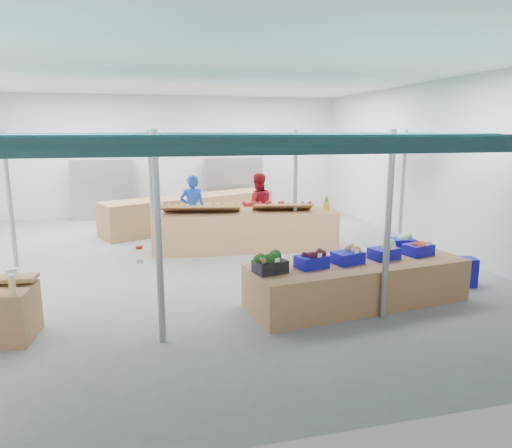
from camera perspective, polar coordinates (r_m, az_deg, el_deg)
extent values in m
plane|color=slate|center=(10.73, -7.14, -4.61)|extent=(13.00, 13.00, 0.00)
plane|color=silver|center=(10.38, -7.75, 18.26)|extent=(13.00, 13.00, 0.00)
plane|color=silver|center=(16.81, -9.99, 8.42)|extent=(12.00, 0.00, 12.00)
plane|color=silver|center=(12.52, 21.20, 6.80)|extent=(0.00, 13.00, 13.00)
cylinder|color=gray|center=(11.21, -28.43, 2.63)|extent=(0.10, 0.10, 3.00)
cylinder|color=gray|center=(6.42, -12.10, -1.94)|extent=(0.10, 0.10, 3.00)
cylinder|color=gray|center=(10.85, -12.92, 3.48)|extent=(0.10, 0.10, 3.00)
cylinder|color=gray|center=(7.38, 16.16, -0.39)|extent=(0.10, 0.10, 3.00)
cylinder|color=gray|center=(11.44, 4.92, 4.13)|extent=(0.10, 0.10, 3.00)
cylinder|color=gray|center=(12.72, 17.87, 4.37)|extent=(0.10, 0.10, 3.00)
cylinder|color=gray|center=(6.53, 3.17, 10.49)|extent=(10.00, 0.06, 0.06)
cylinder|color=gray|center=(10.91, -3.85, 10.90)|extent=(10.00, 0.06, 0.06)
cube|color=#0A2A28|center=(5.91, 5.03, 9.68)|extent=(9.50, 1.28, 0.30)
cube|color=#0A2A28|center=(7.15, 1.63, 10.04)|extent=(9.50, 1.28, 0.30)
cube|color=#0A2A28|center=(10.27, -3.21, 10.48)|extent=(9.50, 1.28, 0.30)
cube|color=#0A2A28|center=(11.55, -4.42, 10.58)|extent=(9.50, 1.28, 0.30)
cube|color=#B23F33|center=(16.42, -18.48, 4.07)|extent=(2.00, 0.50, 2.00)
cube|color=#B23F33|center=(16.66, -2.83, 4.75)|extent=(2.00, 0.50, 2.00)
cube|color=olive|center=(8.22, 12.53, -7.15)|extent=(3.97, 1.76, 0.75)
cube|color=olive|center=(11.54, -1.34, -0.84)|extent=(4.67, 1.51, 0.98)
cube|color=olive|center=(14.31, -8.06, 1.51)|extent=(5.55, 3.27, 1.00)
cube|color=#100FA6|center=(9.78, 24.43, -5.48)|extent=(0.52, 0.40, 0.56)
imported|color=blue|center=(12.34, -7.91, 1.88)|extent=(0.71, 0.50, 1.84)
imported|color=maroon|center=(12.65, 0.23, 2.22)|extent=(0.95, 0.77, 1.84)
cube|color=black|center=(7.31, 1.78, -5.32)|extent=(0.57, 0.46, 0.20)
cube|color=white|center=(7.09, 2.68, -4.53)|extent=(0.08, 0.03, 0.06)
cube|color=#100FA6|center=(7.62, 6.97, -4.69)|extent=(0.57, 0.46, 0.20)
cube|color=white|center=(7.41, 7.99, -3.91)|extent=(0.08, 0.03, 0.06)
cube|color=#100FA6|center=(7.97, 11.39, -4.13)|extent=(0.57, 0.46, 0.20)
cube|color=white|center=(7.76, 12.48, -3.37)|extent=(0.08, 0.03, 0.06)
cube|color=#100FA6|center=(8.38, 15.72, -3.56)|extent=(0.57, 0.46, 0.20)
cube|color=white|center=(8.19, 16.84, -2.81)|extent=(0.08, 0.03, 0.06)
cube|color=#100FA6|center=(8.84, 19.61, -3.02)|extent=(0.57, 0.46, 0.20)
cube|color=white|center=(8.66, 20.75, -2.30)|extent=(0.08, 0.03, 0.06)
sphere|color=brown|center=(7.10, 1.00, -4.65)|extent=(0.09, 0.09, 0.09)
sphere|color=brown|center=(7.06, 0.65, -4.41)|extent=(0.06, 0.06, 0.06)
cylinder|color=red|center=(7.71, -14.41, -2.85)|extent=(0.12, 0.12, 0.05)
cube|color=white|center=(7.71, -14.33, -4.54)|extent=(0.10, 0.01, 0.07)
cube|color=#997247|center=(11.24, -6.83, 1.92)|extent=(1.99, 1.02, 0.26)
cube|color=#997247|center=(11.47, 3.33, 2.18)|extent=(1.60, 0.94, 0.26)
cylinder|color=#8C6019|center=(11.76, 8.81, 2.24)|extent=(0.14, 0.14, 0.22)
cone|color=#26661E|center=(11.73, 8.84, 3.16)|extent=(0.12, 0.12, 0.18)
cube|color=#100FA6|center=(9.20, 17.67, -2.35)|extent=(0.55, 0.43, 0.20)
cube|color=white|center=(8.96, 18.24, -1.69)|extent=(0.08, 0.02, 0.06)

